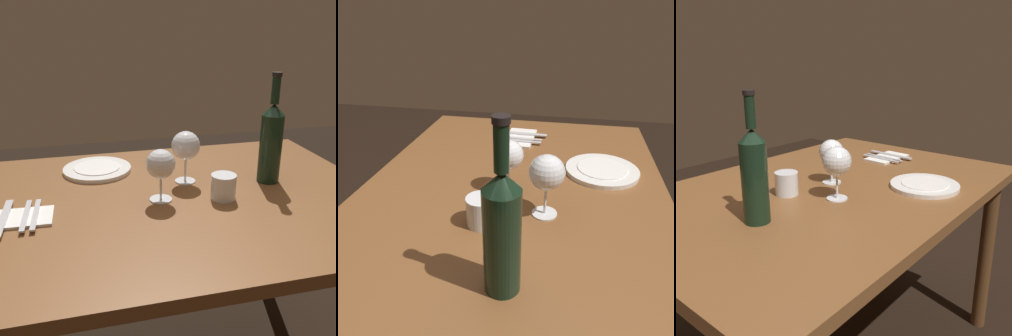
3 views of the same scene
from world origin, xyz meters
TOP-DOWN VIEW (x-y plane):
  - dining_table at (0.00, 0.00)m, footprint 1.30×0.90m
  - wine_glass_left at (0.03, 0.01)m, footprint 0.09×0.09m
  - wine_glass_right at (-0.08, -0.10)m, footprint 0.09×0.09m
  - wine_bottle at (-0.34, -0.04)m, footprint 0.07×0.07m
  - water_tumbler at (-0.15, 0.05)m, footprint 0.07×0.07m
  - dinner_plate at (0.19, -0.27)m, footprint 0.23×0.23m
  - folded_napkin at (0.43, 0.04)m, footprint 0.19×0.12m
  - fork_inner at (0.40, 0.04)m, footprint 0.02×0.18m
  - fork_outer at (0.38, 0.04)m, footprint 0.02×0.18m
  - table_knife at (0.46, 0.04)m, footprint 0.03×0.21m

SIDE VIEW (x-z plane):
  - dining_table at x=0.00m, z-range 0.28..1.02m
  - folded_napkin at x=0.43m, z-range 0.74..0.75m
  - dinner_plate at x=0.19m, z-range 0.74..0.76m
  - fork_inner at x=0.40m, z-range 0.75..0.75m
  - fork_outer at x=0.38m, z-range 0.75..0.75m
  - table_knife at x=0.46m, z-range 0.75..0.75m
  - water_tumbler at x=-0.15m, z-range 0.74..0.81m
  - wine_glass_left at x=0.03m, z-range 0.77..0.93m
  - wine_glass_right at x=-0.08m, z-range 0.78..0.94m
  - wine_bottle at x=-0.34m, z-range 0.70..1.05m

